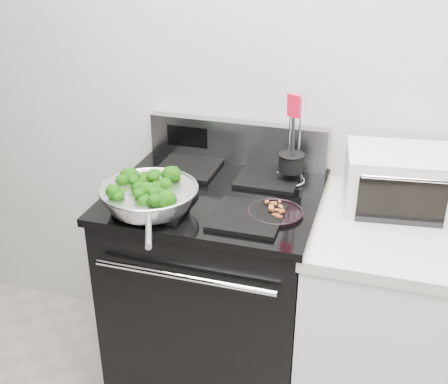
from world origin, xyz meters
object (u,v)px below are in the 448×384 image
at_px(gas_range, 216,290).
at_px(toaster_oven, 398,180).
at_px(bacon_plate, 276,210).
at_px(skillet, 149,196).
at_px(utensil_holder, 291,167).

height_order(gas_range, toaster_oven, toaster_oven).
bearing_deg(bacon_plate, skillet, -167.54).
xyz_separation_m(gas_range, skillet, (-0.18, -0.21, 0.52)).
xyz_separation_m(skillet, toaster_oven, (0.84, 0.34, 0.02)).
distance_m(skillet, toaster_oven, 0.91).
xyz_separation_m(skillet, bacon_plate, (0.44, 0.10, -0.04)).
bearing_deg(bacon_plate, utensil_holder, 90.00).
bearing_deg(gas_range, toaster_oven, 11.42).
xyz_separation_m(skillet, utensil_holder, (0.44, 0.38, 0.01)).
distance_m(bacon_plate, utensil_holder, 0.28).
height_order(skillet, utensil_holder, utensil_holder).
bearing_deg(utensil_holder, skillet, -118.62).
bearing_deg(toaster_oven, utensil_holder, 168.24).
relative_size(skillet, bacon_plate, 2.71).
xyz_separation_m(bacon_plate, utensil_holder, (-0.00, 0.28, 0.05)).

